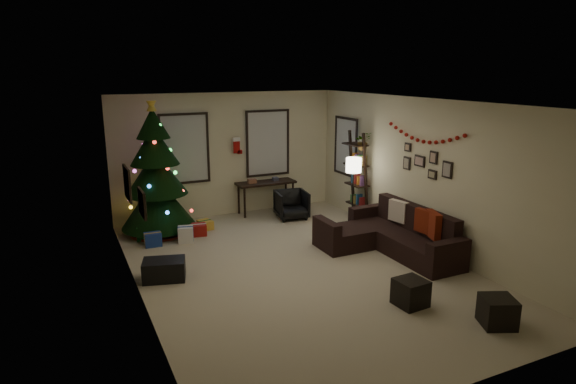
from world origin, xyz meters
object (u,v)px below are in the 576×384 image
(christmas_tree, at_px, (156,178))
(sofa, at_px, (391,236))
(desk, at_px, (266,185))
(bookshelf, at_px, (358,178))
(desk_chair, at_px, (292,204))

(christmas_tree, bearing_deg, sofa, -38.07)
(desk, relative_size, bookshelf, 0.69)
(christmas_tree, distance_m, sofa, 4.60)
(christmas_tree, height_order, bookshelf, christmas_tree)
(christmas_tree, bearing_deg, desk, 9.04)
(christmas_tree, bearing_deg, bookshelf, -14.49)
(christmas_tree, relative_size, desk, 2.03)
(christmas_tree, relative_size, bookshelf, 1.40)
(desk, distance_m, bookshelf, 2.10)
(desk, distance_m, desk_chair, 0.80)
(sofa, xyz_separation_m, bookshelf, (0.43, 1.76, 0.67))
(christmas_tree, relative_size, desk_chair, 4.36)
(sofa, height_order, desk_chair, sofa)
(desk_chair, distance_m, bookshelf, 1.54)
(sofa, relative_size, bookshelf, 1.26)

